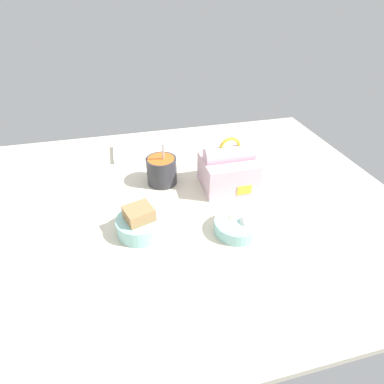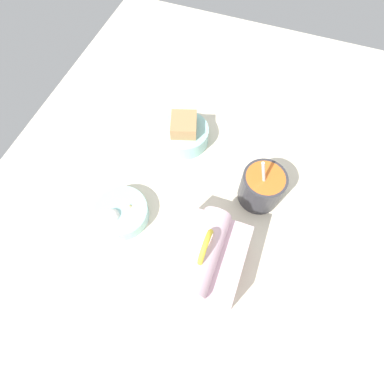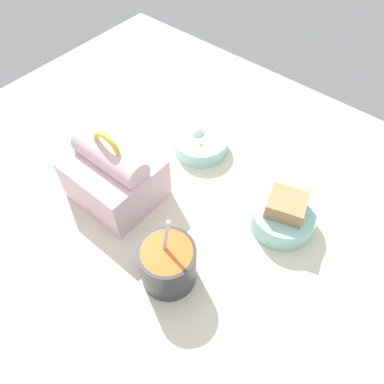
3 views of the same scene
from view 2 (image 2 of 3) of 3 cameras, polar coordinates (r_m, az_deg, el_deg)
name	(u,v)px [view 2 (image 2 of 3)]	position (r cm, az deg, el deg)	size (l,w,h in cm)	color
desk_surface	(207,195)	(76.02, 2.86, -0.65)	(140.00, 110.00, 2.00)	beige
keyboard	(354,234)	(79.34, 28.48, -7.00)	(36.68, 14.36, 2.10)	silver
lunch_bag	(204,259)	(62.75, 2.26, -12.58)	(17.16, 15.54, 17.96)	beige
soup_cup	(262,187)	(72.26, 13.13, 0.97)	(10.15, 10.15, 15.62)	#333338
bento_bowl_sandwich	(184,133)	(81.23, -1.53, 11.14)	(13.07, 13.07, 8.34)	#93D1CC
bento_bowl_snacks	(121,213)	(72.64, -13.32, -3.87)	(12.78, 12.78, 5.35)	#93D1CC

